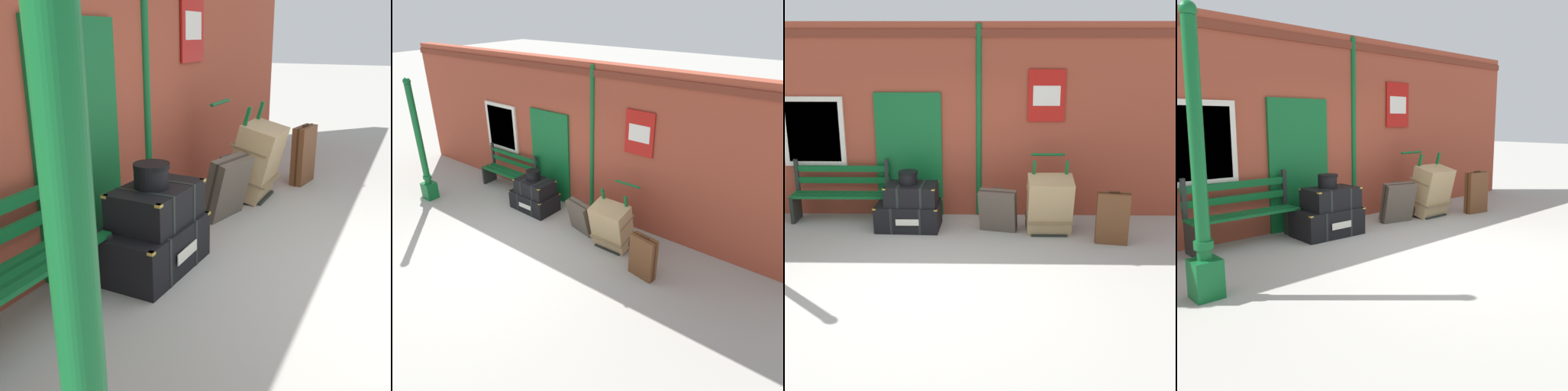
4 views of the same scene
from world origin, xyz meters
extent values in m
plane|color=#A3A099|center=(0.00, 0.00, 0.00)|extent=(60.00, 60.00, 0.00)
cube|color=#9E422D|center=(0.00, 2.60, 1.60)|extent=(10.40, 0.30, 3.20)
cube|color=#0F5B28|center=(-0.60, 2.43, 1.05)|extent=(1.10, 0.05, 2.10)
cube|color=#093718|center=(-0.60, 2.41, 1.05)|extent=(0.06, 0.02, 2.10)
cylinder|color=#0F5B28|center=(0.57, 2.45, 1.60)|extent=(0.09, 0.09, 3.14)
cube|color=#B7140F|center=(1.67, 2.43, 2.05)|extent=(0.60, 0.02, 0.84)
cube|color=white|center=(1.67, 2.41, 2.05)|extent=(0.44, 0.01, 0.32)
cylinder|color=#0F5B28|center=(-2.90, 0.64, 1.54)|extent=(0.14, 0.14, 2.28)
cube|color=#0F5B28|center=(-1.73, 1.96, 0.45)|extent=(1.60, 0.09, 0.04)
cube|color=#0F5B28|center=(-1.73, 2.10, 0.45)|extent=(1.60, 0.09, 0.04)
cube|color=#0F5B28|center=(-1.73, 2.24, 0.45)|extent=(1.60, 0.09, 0.04)
cube|color=black|center=(-0.97, 2.10, 0.23)|extent=(0.06, 0.40, 0.45)
cube|color=black|center=(-0.97, 2.30, 0.73)|extent=(0.06, 0.06, 0.56)
cube|color=black|center=(-0.54, 1.78, 0.21)|extent=(1.02, 0.68, 0.42)
cube|color=black|center=(-0.77, 1.78, 0.21)|extent=(0.06, 0.65, 0.43)
cube|color=black|center=(-0.32, 1.77, 0.21)|extent=(0.06, 0.65, 0.43)
cube|color=#B79338|center=(-1.03, 1.49, 0.41)|extent=(0.05, 0.05, 0.02)
cube|color=#B79338|center=(-0.07, 1.46, 0.41)|extent=(0.05, 0.05, 0.02)
cube|color=#B79338|center=(-1.01, 2.09, 0.41)|extent=(0.05, 0.05, 0.02)
cube|color=#B79338|center=(-0.05, 2.06, 0.41)|extent=(0.05, 0.05, 0.02)
cube|color=silver|center=(-0.52, 1.44, 0.21)|extent=(0.36, 0.01, 0.10)
cube|color=black|center=(-0.48, 1.75, 0.58)|extent=(0.82, 0.56, 0.32)
cube|color=black|center=(-0.66, 1.76, 0.58)|extent=(0.05, 0.55, 0.33)
cube|color=black|center=(-0.30, 1.75, 0.58)|extent=(0.05, 0.55, 0.33)
cube|color=#B79338|center=(-0.87, 1.51, 0.73)|extent=(0.05, 0.05, 0.02)
cube|color=#B79338|center=(-0.11, 1.49, 0.73)|extent=(0.05, 0.05, 0.02)
cube|color=#B79338|center=(-0.85, 2.01, 0.73)|extent=(0.05, 0.05, 0.02)
cube|color=#B79338|center=(-0.09, 1.99, 0.73)|extent=(0.05, 0.05, 0.02)
cylinder|color=black|center=(-0.53, 1.77, 0.84)|extent=(0.29, 0.29, 0.21)
cylinder|color=black|center=(-0.52, 1.77, 0.93)|extent=(0.31, 0.31, 0.04)
cube|color=black|center=(1.69, 1.54, 0.01)|extent=(0.56, 0.28, 0.03)
cube|color=#0F5B28|center=(1.44, 1.74, 0.58)|extent=(0.04, 0.35, 1.17)
cube|color=#0F5B28|center=(1.94, 1.74, 0.58)|extent=(0.04, 0.35, 1.17)
cylinder|color=#0F5B28|center=(1.69, 2.06, 1.16)|extent=(0.54, 0.04, 0.04)
cylinder|color=black|center=(1.37, 1.80, 0.16)|extent=(0.04, 0.32, 0.32)
cylinder|color=#B79338|center=(1.37, 1.80, 0.16)|extent=(0.07, 0.06, 0.06)
cylinder|color=black|center=(2.01, 1.80, 0.16)|extent=(0.04, 0.32, 0.32)
cylinder|color=#B79338|center=(2.01, 1.80, 0.16)|extent=(0.07, 0.06, 0.06)
cube|color=tan|center=(1.69, 1.56, 0.48)|extent=(0.68, 0.63, 0.96)
cube|color=olive|center=(1.69, 1.56, 0.29)|extent=(0.70, 0.45, 0.13)
cube|color=olive|center=(1.69, 1.56, 0.67)|extent=(0.70, 0.45, 0.13)
cube|color=#51473D|center=(0.89, 1.64, 0.35)|extent=(0.64, 0.47, 0.70)
cylinder|color=#302A24|center=(0.89, 1.67, 0.70)|extent=(0.16, 0.06, 0.03)
cube|color=#2C2721|center=(0.89, 1.64, 0.35)|extent=(0.61, 0.32, 0.68)
cube|color=brown|center=(2.58, 1.18, 0.39)|extent=(0.50, 0.24, 0.78)
cylinder|color=#3A2112|center=(2.58, 1.18, 0.80)|extent=(0.16, 0.05, 0.03)
cube|color=#351E10|center=(2.58, 1.18, 0.39)|extent=(0.48, 0.10, 0.79)
camera|label=1|loc=(-3.86, -0.18, 1.96)|focal=44.39mm
camera|label=2|loc=(4.99, -3.53, 4.27)|focal=34.96mm
camera|label=3|loc=(0.76, -6.28, 3.03)|focal=48.83mm
camera|label=4|loc=(-4.49, -3.51, 1.74)|focal=40.01mm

